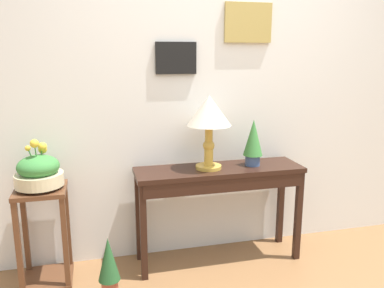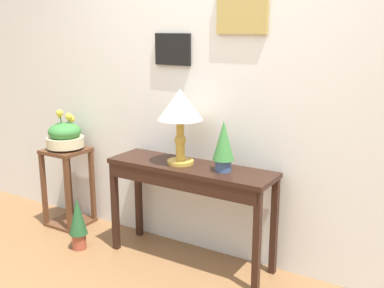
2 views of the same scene
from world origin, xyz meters
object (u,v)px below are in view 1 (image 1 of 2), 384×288
table_lamp (209,115)px  potted_plant_floor (109,265)px  pedestal_stand_left (45,235)px  console_table (220,183)px  potted_plant_on_console (253,141)px  planter_bowl_wide (39,172)px

table_lamp → potted_plant_floor: 1.23m
pedestal_stand_left → potted_plant_floor: pedestal_stand_left is taller
console_table → table_lamp: 0.52m
potted_plant_on_console → table_lamp: bearing=179.9°
planter_bowl_wide → potted_plant_floor: planter_bowl_wide is taller
table_lamp → console_table: bearing=-15.2°
potted_plant_floor → potted_plant_on_console: bearing=15.3°
console_table → planter_bowl_wide: size_ratio=3.63×
table_lamp → pedestal_stand_left: table_lamp is taller
table_lamp → pedestal_stand_left: size_ratio=0.78×
console_table → potted_plant_on_console: bearing=4.8°
console_table → planter_bowl_wide: (-1.27, 0.03, 0.17)m
console_table → potted_plant_floor: (-0.85, -0.28, -0.40)m
potted_plant_on_console → planter_bowl_wide: bearing=179.6°
console_table → potted_plant_on_console: 0.40m
console_table → pedestal_stand_left: bearing=178.6°
table_lamp → potted_plant_on_console: size_ratio=1.53×
pedestal_stand_left → planter_bowl_wide: bearing=52.2°
potted_plant_on_console → planter_bowl_wide: 1.54m
pedestal_stand_left → planter_bowl_wide: planter_bowl_wide is taller
pedestal_stand_left → planter_bowl_wide: 0.46m
pedestal_stand_left → table_lamp: bearing=-0.4°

